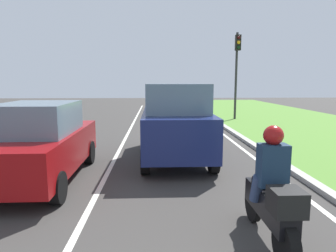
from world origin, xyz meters
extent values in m
plane|color=#383533|center=(0.00, 14.00, 0.00)|extent=(60.00, 60.00, 0.00)
cube|color=silver|center=(-0.70, 14.00, 0.00)|extent=(0.12, 32.00, 0.01)
cube|color=silver|center=(3.60, 14.00, 0.00)|extent=(0.12, 32.00, 0.01)
cube|color=#548433|center=(8.50, 14.00, 0.03)|extent=(9.00, 48.00, 0.06)
cube|color=#9E9B93|center=(4.10, 14.00, 0.06)|extent=(0.24, 48.00, 0.12)
cube|color=navy|center=(1.15, 9.31, 0.93)|extent=(1.92, 4.51, 1.10)
cube|color=slate|center=(1.15, 9.16, 1.88)|extent=(1.71, 2.71, 0.80)
cylinder|color=black|center=(0.27, 10.84, 0.38)|extent=(0.22, 0.76, 0.76)
cylinder|color=black|center=(2.02, 10.84, 0.38)|extent=(0.22, 0.76, 0.76)
cylinder|color=black|center=(0.28, 7.78, 0.38)|extent=(0.22, 0.76, 0.76)
cylinder|color=black|center=(2.03, 7.78, 0.38)|extent=(0.22, 0.76, 0.76)
cube|color=maroon|center=(-2.17, 7.43, 0.74)|extent=(1.79, 4.31, 0.84)
cube|color=slate|center=(-2.17, 7.33, 1.51)|extent=(1.57, 2.11, 0.70)
cylinder|color=black|center=(-2.99, 8.88, 0.32)|extent=(0.22, 0.64, 0.64)
cylinder|color=black|center=(-1.37, 8.89, 0.32)|extent=(0.22, 0.64, 0.64)
cylinder|color=black|center=(-1.35, 5.97, 0.32)|extent=(0.22, 0.64, 0.64)
cube|color=black|center=(2.18, 4.41, 0.58)|extent=(0.29, 1.40, 0.36)
ellipsoid|color=black|center=(2.18, 4.76, 0.80)|extent=(0.28, 0.50, 0.24)
cube|color=black|center=(2.18, 3.86, 0.85)|extent=(0.40, 0.40, 0.32)
cylinder|color=black|center=(2.18, 5.11, 0.30)|extent=(0.10, 0.60, 0.60)
cylinder|color=black|center=(2.18, 3.81, 0.30)|extent=(0.14, 0.60, 0.60)
cube|color=#192D47|center=(2.18, 4.36, 1.18)|extent=(0.40, 0.26, 0.60)
sphere|color=maroon|center=(2.18, 4.39, 1.60)|extent=(0.28, 0.28, 0.28)
cylinder|color=navy|center=(2.01, 4.48, 0.80)|extent=(0.16, 0.29, 0.45)
cylinder|color=navy|center=(2.35, 4.48, 0.80)|extent=(0.16, 0.29, 0.45)
cylinder|color=#2D2D2D|center=(5.47, 18.58, 2.62)|extent=(0.14, 0.14, 5.24)
cube|color=black|center=(5.47, 18.38, 4.62)|extent=(0.32, 0.24, 0.90)
sphere|color=#3F0F0F|center=(5.47, 18.25, 4.90)|extent=(0.20, 0.20, 0.20)
sphere|color=#F2AD19|center=(5.47, 18.25, 4.62)|extent=(0.20, 0.20, 0.20)
sphere|color=black|center=(5.47, 18.25, 4.34)|extent=(0.20, 0.20, 0.20)
camera|label=1|loc=(0.53, 0.36, 2.34)|focal=32.05mm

